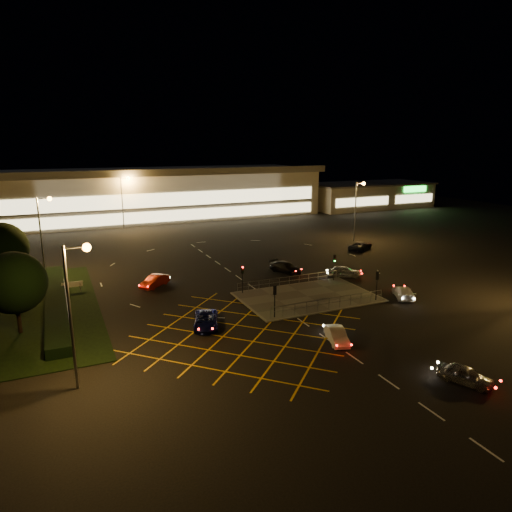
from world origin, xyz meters
name	(u,v)px	position (x,y,z in m)	size (l,w,h in m)	color
ground	(283,294)	(0.00, 0.00, 0.00)	(180.00, 180.00, 0.00)	black
pedestrian_island	(308,297)	(2.00, -2.00, 0.06)	(14.00, 9.00, 0.12)	#4C4944
grass_verge	(1,314)	(-28.00, 6.00, 0.04)	(18.00, 30.00, 0.08)	black
hedge	(56,302)	(-23.00, 6.00, 0.50)	(2.00, 26.00, 1.00)	black
supermarket	(158,193)	(0.00, 61.95, 5.31)	(72.00, 26.50, 10.50)	beige
retail_unit_a	(346,196)	(46.00, 53.97, 3.21)	(18.80, 14.80, 6.35)	beige
retail_unit_b	(396,193)	(62.00, 53.96, 3.22)	(14.80, 14.80, 6.35)	beige
streetlight_sw	(75,296)	(-21.56, -12.00, 6.56)	(1.78, 0.56, 10.03)	slate
streetlight_nw	(44,225)	(-23.56, 18.00, 6.56)	(1.78, 0.56, 10.03)	slate
streetlight_ne	(358,203)	(24.44, 20.00, 6.56)	(1.78, 0.56, 10.03)	slate
streetlight_far_left	(124,195)	(-9.56, 48.00, 6.56)	(1.78, 0.56, 10.03)	slate
streetlight_far_right	(300,187)	(30.44, 50.00, 6.56)	(1.78, 0.56, 10.03)	slate
signal_sw	(275,295)	(-4.00, -5.99, 2.37)	(0.28, 0.30, 3.15)	black
signal_se	(377,280)	(8.00, -5.99, 2.37)	(0.28, 0.30, 3.15)	black
signal_nw	(242,273)	(-4.00, 1.99, 2.37)	(0.28, 0.30, 3.15)	black
signal_ne	(334,262)	(8.00, 1.99, 2.37)	(0.28, 0.30, 3.15)	black
tree_c	(1,248)	(-28.00, 14.00, 4.95)	(5.76, 5.76, 7.84)	black
tree_e	(14,283)	(-26.00, 0.00, 4.64)	(5.40, 5.40, 7.35)	black
car_near_silver	(465,375)	(2.70, -22.31, 0.63)	(1.49, 3.71, 1.27)	silver
car_queue_white	(337,335)	(-1.64, -12.98, 0.61)	(1.30, 3.73, 1.23)	silver
car_left_blue	(206,320)	(-10.64, -5.34, 0.65)	(2.15, 4.65, 1.29)	#0D1353
car_far_dkgrey	(286,267)	(4.44, 7.75, 0.67)	(1.89, 4.64, 1.35)	black
car_right_silver	(344,272)	(10.13, 2.87, 0.71)	(1.68, 4.18, 1.42)	silver
car_circ_red	(155,281)	(-12.34, 8.58, 0.68)	(1.45, 4.15, 1.37)	#981A0B
car_east_grey	(360,246)	(21.06, 14.26, 0.69)	(2.29, 4.97, 1.38)	black
car_approach_white	(404,292)	(11.38, -6.38, 0.63)	(1.77, 4.36, 1.26)	silver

